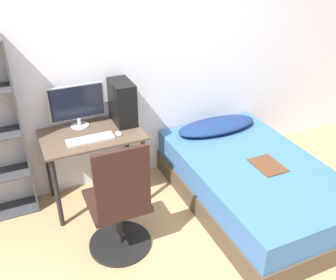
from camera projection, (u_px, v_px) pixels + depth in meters
The scene contains 11 objects.
ground_plane at pixel (183, 270), 2.97m from camera, with size 14.00×14.00×0.00m, color tan.
wall_back at pixel (117, 64), 3.52m from camera, with size 8.00×0.05×2.50m.
desk at pixel (93, 146), 3.45m from camera, with size 0.91×0.58×0.74m.
office_chair at pixel (120, 212), 2.95m from camera, with size 0.53×0.53×1.06m.
bed at pixel (252, 183), 3.59m from camera, with size 1.19×1.92×0.46m.
pillow at pixel (217, 126), 4.01m from camera, with size 0.90×0.36×0.11m.
magazine at pixel (268, 165), 3.43m from camera, with size 0.24×0.32×0.01m.
monitor at pixel (77, 104), 3.41m from camera, with size 0.51×0.17×0.41m.
keyboard at pixel (90, 139), 3.28m from camera, with size 0.41×0.12×0.02m.
pc_tower at pixel (122, 102), 3.49m from camera, with size 0.19×0.33×0.41m.
mouse at pixel (118, 133), 3.37m from camera, with size 0.06×0.09×0.02m.
Camera 1 is at (-0.96, -1.84, 2.36)m, focal length 40.00 mm.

